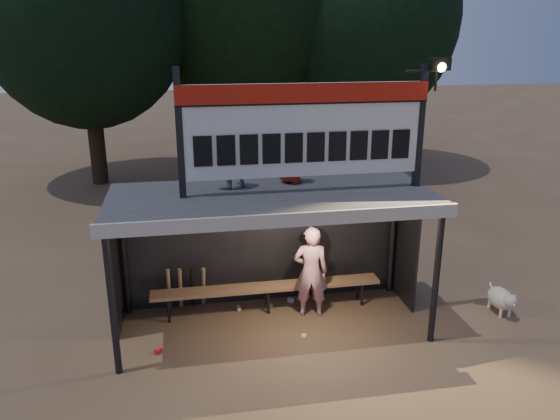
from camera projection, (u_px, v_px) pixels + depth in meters
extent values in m
plane|color=brown|center=(273.00, 326.00, 9.13)|extent=(80.00, 80.00, 0.00)
imported|color=white|center=(311.00, 272.00, 9.24)|extent=(0.65, 0.48, 1.62)
imported|color=slate|center=(228.00, 151.00, 8.49)|extent=(0.71, 0.65, 1.19)
imported|color=#A12118|center=(291.00, 152.00, 8.83)|extent=(0.58, 0.57, 1.01)
cube|color=#37373A|center=(272.00, 196.00, 8.42)|extent=(5.00, 2.00, 0.12)
cube|color=beige|center=(284.00, 220.00, 7.48)|extent=(5.10, 0.06, 0.20)
cylinder|color=black|center=(112.00, 304.00, 7.53)|extent=(0.10, 0.10, 2.20)
cylinder|color=black|center=(436.00, 278.00, 8.35)|extent=(0.10, 0.10, 2.20)
cylinder|color=black|center=(124.00, 254.00, 9.22)|extent=(0.10, 0.10, 2.20)
cylinder|color=black|center=(393.00, 236.00, 10.03)|extent=(0.10, 0.10, 2.20)
cube|color=black|center=(263.00, 243.00, 9.72)|extent=(5.00, 0.04, 2.20)
cube|color=black|center=(115.00, 264.00, 8.83)|extent=(0.04, 1.00, 2.20)
cube|color=black|center=(406.00, 244.00, 9.68)|extent=(0.04, 1.00, 2.20)
cylinder|color=black|center=(262.00, 186.00, 9.39)|extent=(5.00, 0.06, 0.06)
cube|color=black|center=(180.00, 134.00, 7.88)|extent=(0.10, 0.10, 1.90)
cube|color=black|center=(420.00, 127.00, 8.51)|extent=(0.10, 0.10, 1.90)
cube|color=silver|center=(304.00, 130.00, 8.20)|extent=(3.80, 0.08, 1.40)
cube|color=#A4190B|center=(306.00, 93.00, 7.97)|extent=(3.80, 0.04, 0.28)
cube|color=black|center=(306.00, 103.00, 8.02)|extent=(3.80, 0.02, 0.03)
cube|color=black|center=(203.00, 151.00, 7.97)|extent=(0.27, 0.03, 0.45)
cube|color=black|center=(226.00, 150.00, 8.02)|extent=(0.27, 0.03, 0.45)
cube|color=black|center=(249.00, 150.00, 8.08)|extent=(0.27, 0.03, 0.45)
cube|color=black|center=(272.00, 149.00, 8.14)|extent=(0.27, 0.03, 0.45)
cube|color=black|center=(294.00, 148.00, 8.20)|extent=(0.27, 0.03, 0.45)
cube|color=black|center=(316.00, 147.00, 8.26)|extent=(0.27, 0.03, 0.45)
cube|color=black|center=(337.00, 146.00, 8.31)|extent=(0.27, 0.03, 0.45)
cube|color=black|center=(359.00, 146.00, 8.37)|extent=(0.27, 0.03, 0.45)
cube|color=black|center=(380.00, 145.00, 8.43)|extent=(0.27, 0.03, 0.45)
cube|color=black|center=(401.00, 144.00, 8.49)|extent=(0.27, 0.03, 0.45)
cylinder|color=black|center=(421.00, 71.00, 8.24)|extent=(0.50, 0.04, 0.04)
cylinder|color=black|center=(436.00, 81.00, 8.33)|extent=(0.04, 0.04, 0.30)
cube|color=black|center=(439.00, 64.00, 8.20)|extent=(0.30, 0.22, 0.18)
sphere|color=#FFD88C|center=(441.00, 67.00, 8.13)|extent=(0.14, 0.14, 0.14)
cube|color=#996D48|center=(267.00, 287.00, 9.50)|extent=(4.00, 0.35, 0.06)
cylinder|color=black|center=(169.00, 310.00, 9.17)|extent=(0.05, 0.05, 0.45)
cylinder|color=black|center=(169.00, 304.00, 9.39)|extent=(0.05, 0.05, 0.45)
cylinder|color=black|center=(268.00, 302.00, 9.46)|extent=(0.05, 0.05, 0.45)
cylinder|color=black|center=(266.00, 296.00, 9.68)|extent=(0.05, 0.05, 0.45)
cylinder|color=black|center=(362.00, 294.00, 9.75)|extent=(0.05, 0.05, 0.45)
cylinder|color=black|center=(358.00, 288.00, 9.97)|extent=(0.05, 0.05, 0.45)
cylinder|color=black|center=(95.00, 126.00, 17.22)|extent=(0.50, 0.50, 3.74)
ellipsoid|color=black|center=(82.00, 2.00, 16.08)|extent=(6.46, 6.46, 7.48)
cylinder|color=black|center=(246.00, 109.00, 19.40)|extent=(0.50, 0.50, 4.18)
cylinder|color=#311D16|center=(363.00, 119.00, 19.25)|extent=(0.50, 0.50, 3.52)
ellipsoid|color=black|center=(367.00, 16.00, 18.18)|extent=(6.08, 6.08, 7.04)
ellipsoid|color=beige|center=(500.00, 298.00, 9.49)|extent=(0.36, 0.58, 0.36)
sphere|color=beige|center=(510.00, 301.00, 9.20)|extent=(0.22, 0.22, 0.22)
cone|color=beige|center=(514.00, 305.00, 9.11)|extent=(0.10, 0.10, 0.10)
cone|color=beige|center=(509.00, 296.00, 9.14)|extent=(0.06, 0.06, 0.07)
cone|color=beige|center=(515.00, 296.00, 9.16)|extent=(0.06, 0.06, 0.07)
cylinder|color=white|center=(501.00, 313.00, 9.36)|extent=(0.05, 0.05, 0.18)
cylinder|color=beige|center=(509.00, 312.00, 9.39)|extent=(0.05, 0.05, 0.18)
cylinder|color=white|center=(489.00, 303.00, 9.70)|extent=(0.05, 0.05, 0.18)
cylinder|color=#EDE3CD|center=(498.00, 302.00, 9.73)|extent=(0.05, 0.05, 0.18)
cylinder|color=beige|center=(492.00, 287.00, 9.75)|extent=(0.04, 0.16, 0.14)
cylinder|color=#996F47|center=(169.00, 289.00, 9.47)|extent=(0.08, 0.27, 0.84)
cylinder|color=olive|center=(180.00, 288.00, 9.51)|extent=(0.08, 0.30, 0.83)
cylinder|color=black|center=(192.00, 287.00, 9.54)|extent=(0.07, 0.33, 0.83)
cylinder|color=#987147|center=(204.00, 286.00, 9.57)|extent=(0.08, 0.35, 0.82)
cube|color=#B11E20|center=(158.00, 351.00, 8.33)|extent=(0.12, 0.12, 0.08)
cylinder|color=#A6A6AB|center=(269.00, 306.00, 9.71)|extent=(0.14, 0.10, 0.07)
cube|color=white|center=(304.00, 337.00, 8.71)|extent=(0.10, 0.12, 0.08)
cylinder|color=#B22F1E|center=(319.00, 303.00, 9.83)|extent=(0.12, 0.07, 0.07)
cube|color=#BCBCC1|center=(291.00, 300.00, 9.91)|extent=(0.11, 0.12, 0.08)
cylinder|color=beige|center=(239.00, 308.00, 9.63)|extent=(0.07, 0.12, 0.07)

